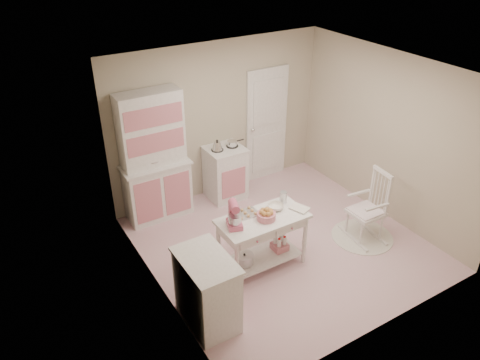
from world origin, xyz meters
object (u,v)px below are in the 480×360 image
rocking_chair (367,206)px  work_table (262,242)px  bread_basket (266,216)px  hutch (154,158)px  stand_mixer (234,215)px  base_cabinet (207,290)px  stove (225,173)px

rocking_chair → work_table: (-1.67, 0.24, -0.15)m
rocking_chair → bread_basket: (-1.65, 0.19, 0.30)m
hutch → stand_mixer: hutch is taller
stand_mixer → bread_basket: 0.46m
work_table → bread_basket: size_ratio=4.80×
stand_mixer → work_table: bearing=15.9°
base_cabinet → bread_basket: size_ratio=3.68×
work_table → bread_basket: 0.45m
hutch → base_cabinet: 2.50m
base_cabinet → stand_mixer: (0.68, 0.52, 0.51)m
hutch → stove: bearing=-2.4°
bread_basket → stand_mixer: bearing=171.0°
rocking_chair → work_table: size_ratio=0.92×
stove → stand_mixer: bearing=-116.2°
hutch → bread_basket: hutch is taller
hutch → stove: size_ratio=2.26×
base_cabinet → work_table: (1.10, 0.50, -0.06)m
stand_mixer → base_cabinet: bearing=-124.0°
stove → bread_basket: 2.00m
hutch → stand_mixer: 1.91m
work_table → stand_mixer: (-0.42, 0.02, 0.57)m
stove → work_table: size_ratio=0.77×
base_cabinet → bread_basket: (1.12, 0.45, 0.39)m
stove → bread_basket: stove is taller
base_cabinet → work_table: size_ratio=0.77×
rocking_chair → stand_mixer: bearing=179.2°
rocking_chair → stand_mixer: 2.15m
rocking_chair → stand_mixer: (-2.09, 0.26, 0.42)m
hutch → work_table: 2.13m
rocking_chair → work_table: rocking_chair is taller
work_table → base_cabinet: bearing=-155.6°
hutch → stand_mixer: bearing=-81.1°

